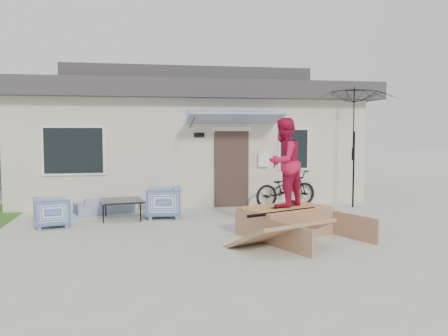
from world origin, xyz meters
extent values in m
plane|color=#B0B1A2|center=(0.00, 0.00, 0.00)|extent=(90.00, 90.00, 0.00)
cube|color=beige|center=(0.00, 8.00, 1.50)|extent=(10.00, 7.00, 3.00)
cube|color=#313138|center=(0.00, 8.00, 3.25)|extent=(10.80, 7.80, 0.50)
cube|color=#313138|center=(0.00, 8.00, 3.80)|extent=(7.50, 4.50, 0.60)
cube|color=#3A2822|center=(1.00, 4.46, 1.05)|extent=(0.95, 0.08, 2.10)
cube|color=white|center=(-3.20, 4.47, 1.60)|extent=(1.60, 0.06, 1.30)
cube|color=white|center=(2.80, 4.47, 1.60)|extent=(0.90, 0.06, 1.20)
cube|color=#345292|center=(1.00, 3.95, 2.45)|extent=(2.50, 1.09, 0.29)
imported|color=#345292|center=(-2.41, 4.03, 0.29)|extent=(1.52, 0.91, 0.57)
imported|color=#345292|center=(-3.42, 2.45, 0.37)|extent=(0.83, 0.86, 0.73)
imported|color=#345292|center=(-0.95, 3.14, 0.42)|extent=(0.84, 0.89, 0.84)
cube|color=black|center=(-1.93, 3.11, 0.23)|extent=(1.07, 1.07, 0.47)
imported|color=black|center=(2.49, 4.20, 0.61)|extent=(2.03, 1.17, 1.23)
cylinder|color=black|center=(4.30, 3.78, 1.05)|extent=(0.05, 0.05, 2.10)
imported|color=black|center=(4.30, 3.78, 1.75)|extent=(2.33, 2.16, 0.90)
cube|color=black|center=(1.36, 0.87, 0.57)|extent=(0.71, 0.55, 0.05)
imported|color=#B01338|center=(1.36, 0.87, 1.50)|extent=(1.11, 1.09, 1.80)
camera|label=1|loc=(-1.53, -8.21, 2.11)|focal=37.48mm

